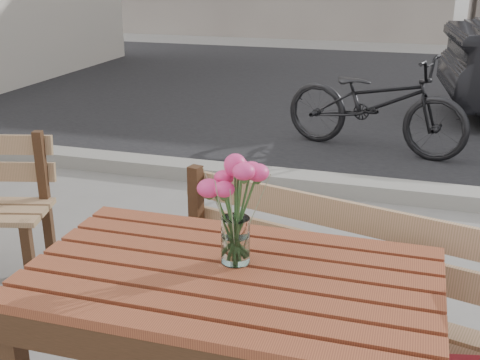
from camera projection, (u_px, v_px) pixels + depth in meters
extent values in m
cube|color=black|center=(383.00, 92.00, 8.33)|extent=(30.00, 8.00, 0.00)
cube|color=gray|center=(344.00, 186.00, 4.72)|extent=(30.00, 0.25, 0.12)
cube|color=brown|center=(231.00, 277.00, 1.90)|extent=(1.30, 0.77, 0.03)
cube|color=#311E10|center=(118.00, 304.00, 2.49)|extent=(0.07, 0.07, 0.77)
cube|color=#311E10|center=(415.00, 355.00, 2.17)|extent=(0.07, 0.07, 0.77)
cube|color=olive|center=(315.00, 315.00, 2.27)|extent=(1.52, 0.74, 0.03)
cube|color=olive|center=(341.00, 234.00, 2.37)|extent=(1.43, 0.39, 0.40)
cube|color=#311E10|center=(152.00, 334.00, 2.54)|extent=(0.06, 0.06, 0.48)
cube|color=#311E10|center=(196.00, 259.00, 2.74)|extent=(0.06, 0.06, 0.89)
cylinder|color=white|center=(235.00, 240.00, 1.93)|extent=(0.09, 0.09, 0.16)
cylinder|color=#325C2B|center=(235.00, 218.00, 1.91)|extent=(0.06, 0.06, 0.31)
cube|color=#311E10|center=(29.00, 261.00, 3.18)|extent=(0.06, 0.06, 0.46)
cube|color=#311E10|center=(45.00, 204.00, 3.41)|extent=(0.06, 0.06, 0.85)
imported|color=black|center=(375.00, 103.00, 5.65)|extent=(1.87, 1.05, 0.93)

